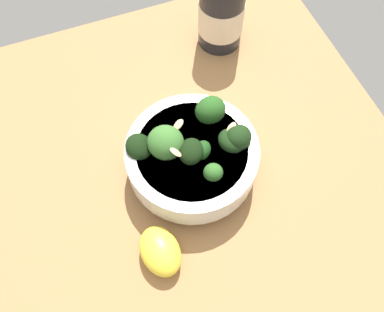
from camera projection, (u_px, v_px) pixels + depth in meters
The scene contains 4 objects.
ground_plane at pixel (174, 185), 61.38cm from camera, with size 69.23×69.23×3.36cm, color #996D42.
bowl_of_broccoli at pixel (193, 154), 57.21cm from camera, with size 18.61×18.29×10.11cm.
lemon_wedge at pixel (160, 251), 53.19cm from camera, with size 6.95×5.01×3.81cm, color yellow.
bottle_tall at pixel (221, 11), 66.76cm from camera, with size 7.46×7.46×14.41cm.
Camera 1 is at (-6.37, -24.00, 54.69)cm, focal length 38.76 mm.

